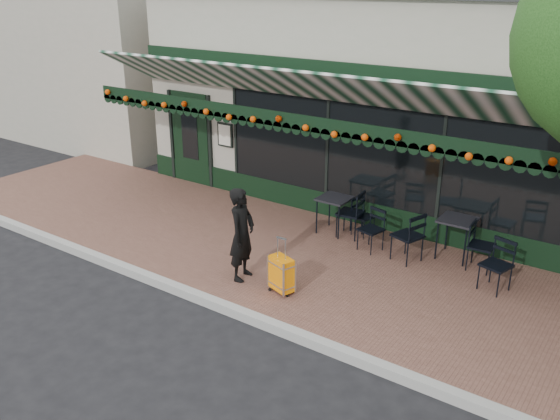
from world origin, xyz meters
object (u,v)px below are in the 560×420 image
Objects in this scene: suitcase at (281,274)px; chair_b_front at (371,230)px; chair_a_right at (482,246)px; chair_a_front at (496,266)px; chair_a_left at (408,236)px; chair_b_left at (350,213)px; cafe_table_a at (457,223)px; cafe_table_b at (334,201)px; chair_b_right at (363,217)px; woman at (242,234)px.

chair_b_front is (0.44, 2.23, 0.08)m from suitcase.
chair_a_front reaches higher than chair_a_right.
chair_b_left reaches higher than chair_a_left.
chair_b_left is at bearing -173.19° from cafe_table_a.
chair_a_left reaches higher than chair_a_right.
cafe_table_b is 0.91× the size of chair_b_front.
cafe_table_b is 0.85× the size of chair_a_right.
chair_a_front reaches higher than cafe_table_b.
chair_a_right reaches higher than chair_b_right.
chair_a_right is 1.94m from chair_b_front.
chair_a_front is (0.42, -0.60, 0.00)m from chair_a_right.
chair_a_left is 1.39m from chair_b_left.
chair_a_front reaches higher than chair_b_front.
woman is at bearing -135.34° from chair_a_front.
chair_b_left reaches higher than chair_a_front.
chair_b_front is (-1.38, -0.59, -0.27)m from cafe_table_a.
cafe_table_a is at bearing 155.19° from chair_a_front.
chair_b_front is at bearing 97.10° from suitcase.
chair_a_left reaches higher than chair_b_front.
chair_a_left is at bearing 80.58° from suitcase.
suitcase reaches higher than cafe_table_b.
woman is 2.10× the size of chair_b_right.
woman reaches higher than suitcase.
chair_b_left is at bearing 164.63° from chair_b_front.
chair_b_right is (-2.75, 0.75, -0.05)m from chair_a_front.
woman reaches higher than chair_b_right.
chair_a_left is (1.98, 2.17, -0.33)m from woman.
chair_a_front is at bearing -148.13° from chair_a_right.
chair_b_front is at bearing -72.88° from chair_a_left.
chair_b_left is at bearing 147.87° from chair_b_right.
suitcase is 1.10× the size of chair_a_right.
suitcase is (0.81, -0.03, -0.48)m from woman.
woman is 1.68× the size of suitcase.
cafe_table_a is at bearing 75.39° from suitcase.
woman is 2.54m from cafe_table_b.
suitcase is 1.01× the size of chair_a_left.
cafe_table_a is (1.83, 2.81, 0.36)m from suitcase.
suitcase reaches higher than chair_a_left.
cafe_table_b is at bearing 174.84° from chair_b_front.
chair_a_left is (1.16, 2.21, 0.15)m from suitcase.
suitcase reaches higher than chair_a_front.
chair_b_left is at bearing -175.09° from chair_a_front.
chair_a_right is 1.14× the size of chair_b_right.
chair_a_right is 0.73m from chair_a_front.
woman is 2.96m from chair_a_left.
chair_b_right is 0.69m from chair_b_front.
suitcase is at bearing -2.59° from chair_b_left.
chair_a_front is at bearing 101.75° from chair_a_left.
chair_a_right is 2.34m from chair_b_right.
chair_a_left is 1.08× the size of chair_a_front.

